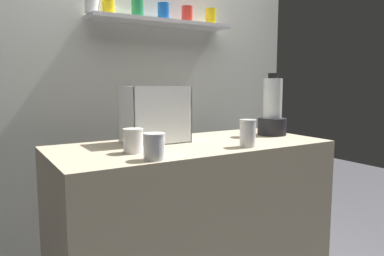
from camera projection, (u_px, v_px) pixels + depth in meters
counter at (192, 228)px, 1.93m from camera, size 1.40×0.64×0.90m
back_wall_unit at (134, 74)px, 2.48m from camera, size 2.60×0.24×2.50m
carrot_display_bin at (155, 125)px, 1.91m from camera, size 0.32×0.22×0.29m
blender_pitcher at (272, 112)px, 2.17m from camera, size 0.17×0.17×0.36m
juice_cup_orange_far_left at (133, 142)px, 1.63m from camera, size 0.09×0.09×0.11m
juice_cup_mango_left at (154, 148)px, 1.48m from camera, size 0.09×0.09×0.11m
juice_cup_carrot_middle at (248, 135)px, 1.78m from camera, size 0.08×0.08×0.13m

